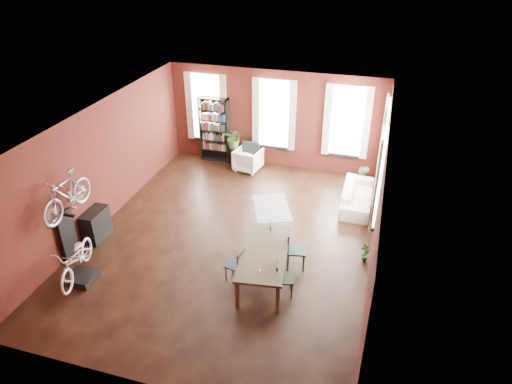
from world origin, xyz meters
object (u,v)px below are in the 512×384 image
at_px(dining_chair_a, 235,265).
at_px(dining_chair_b, 263,238).
at_px(bike_trainer, 82,277).
at_px(plant_stand, 236,156).
at_px(dining_chair_d, 296,250).
at_px(cream_sofa, 358,193).
at_px(bookshelf, 215,130).
at_px(bicycle_floor, 73,244).
at_px(dining_table, 264,265).
at_px(dining_chair_c, 284,278).
at_px(console_table, 96,225).
at_px(white_armchair, 248,159).

relative_size(dining_chair_a, dining_chair_b, 0.92).
distance_m(bike_trainer, plant_stand, 6.70).
xyz_separation_m(dining_chair_d, cream_sofa, (1.11, 3.21, -0.07)).
bearing_deg(bookshelf, bicycle_floor, -95.95).
height_order(bike_trainer, plant_stand, plant_stand).
relative_size(dining_chair_b, bookshelf, 0.40).
distance_m(bookshelf, plant_stand, 1.13).
bearing_deg(dining_table, dining_chair_c, -42.55).
distance_m(dining_table, bicycle_floor, 4.19).
relative_size(dining_chair_a, dining_chair_d, 0.83).
bearing_deg(console_table, dining_chair_d, 3.20).
height_order(dining_chair_b, bicycle_floor, bicycle_floor).
height_order(dining_chair_c, dining_chair_d, dining_chair_d).
bearing_deg(bike_trainer, plant_stand, 77.23).
height_order(bookshelf, bicycle_floor, bookshelf).
distance_m(dining_chair_d, bookshelf, 6.27).
distance_m(dining_chair_c, plant_stand, 6.42).
bearing_deg(bicycle_floor, white_armchair, 58.39).
bearing_deg(dining_chair_c, cream_sofa, -30.68).
xyz_separation_m(bookshelf, console_table, (-1.28, -5.20, -0.70)).
relative_size(dining_chair_d, bookshelf, 0.44).
height_order(bookshelf, plant_stand, bookshelf).
bearing_deg(plant_stand, white_armchair, -22.28).
height_order(dining_chair_c, plant_stand, dining_chair_c).
bearing_deg(dining_chair_b, dining_chair_a, -31.65).
height_order(dining_table, dining_chair_b, dining_chair_b).
bearing_deg(bookshelf, dining_chair_c, -57.32).
distance_m(dining_chair_b, bicycle_floor, 4.28).
height_order(bookshelf, bike_trainer, bookshelf).
bearing_deg(bookshelf, dining_table, -59.58).
bearing_deg(dining_chair_b, console_table, -96.69).
bearing_deg(dining_chair_b, bike_trainer, -74.14).
bearing_deg(dining_chair_a, console_table, -85.79).
relative_size(dining_chair_c, dining_chair_d, 0.88).
bearing_deg(bike_trainer, dining_chair_d, 22.14).
bearing_deg(bicycle_floor, dining_table, 3.55).
bearing_deg(bicycle_floor, bike_trainer, 22.65).
bearing_deg(console_table, cream_sofa, 29.33).
relative_size(dining_chair_b, dining_chair_d, 0.90).
bearing_deg(white_armchair, cream_sofa, 170.75).
relative_size(console_table, bicycle_floor, 0.47).
bearing_deg(dining_chair_a, dining_chair_d, 135.80).
distance_m(cream_sofa, bicycle_floor, 7.62).
height_order(cream_sofa, bike_trainer, cream_sofa).
relative_size(dining_chair_c, bicycle_floor, 0.50).
relative_size(dining_table, console_table, 2.74).
bearing_deg(dining_table, cream_sofa, 58.49).
relative_size(dining_table, dining_chair_a, 2.74).
xyz_separation_m(dining_chair_b, plant_stand, (-2.17, 4.40, -0.11)).
relative_size(dining_table, dining_chair_b, 2.52).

